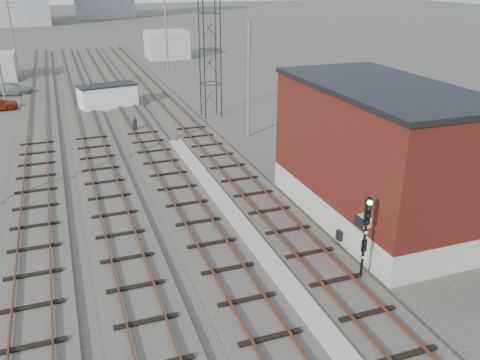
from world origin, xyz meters
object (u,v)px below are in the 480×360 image
switch_stand (135,125)px  car_grey (12,89)px  signal_mast (365,234)px  site_trailer (108,96)px

switch_stand → car_grey: (-10.34, 18.08, 0.07)m
signal_mast → site_trailer: size_ratio=0.67×
car_grey → signal_mast: bearing=-144.1°
site_trailer → signal_mast: bearing=-89.3°
site_trailer → car_grey: bearing=123.6°
signal_mast → switch_stand: size_ratio=3.20×
site_trailer → car_grey: (-9.14, 9.42, -0.52)m
car_grey → site_trailer: bearing=-120.0°
site_trailer → car_grey: size_ratio=1.32×
signal_mast → car_grey: 46.38m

